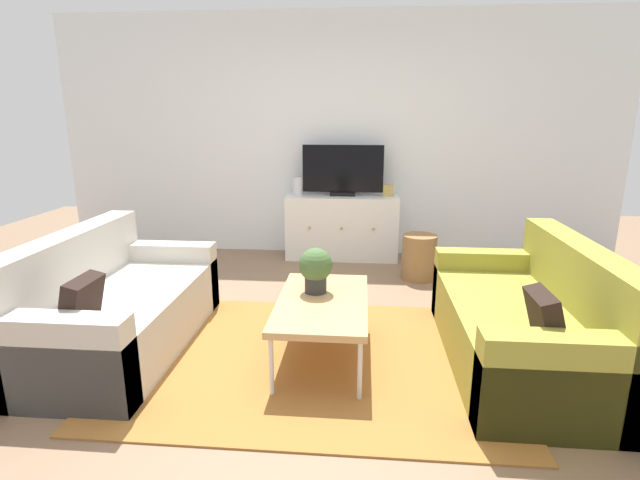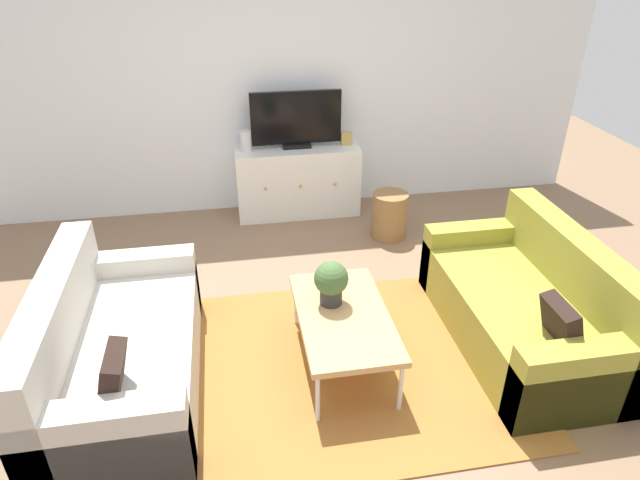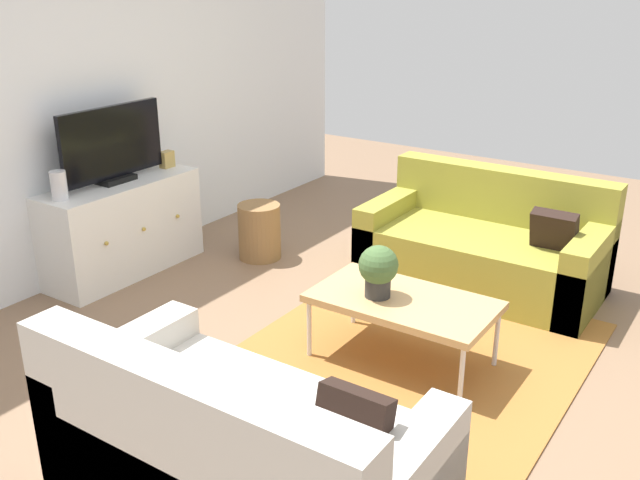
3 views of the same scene
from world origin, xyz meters
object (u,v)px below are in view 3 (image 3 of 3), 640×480
couch_left_side (232,456)px  potted_plant (378,269)px  coffee_table (403,303)px  tv_console (123,228)px  mantel_clock (167,159)px  flat_screen_tv (112,145)px  glass_vase (59,185)px  wicker_basket (259,231)px  couch_right_side (487,248)px

couch_left_side → potted_plant: bearing=4.6°
coffee_table → potted_plant: (-0.06, 0.14, 0.20)m
couch_left_side → potted_plant: (1.44, 0.12, 0.32)m
couch_left_side → tv_console: bearing=57.3°
tv_console → mantel_clock: (0.51, 0.00, 0.42)m
tv_console → flat_screen_tv: bearing=90.0°
potted_plant → glass_vase: bearing=100.6°
mantel_clock → coffee_table: bearing=-102.5°
wicker_basket → glass_vase: bearing=152.5°
potted_plant → glass_vase: 2.31m
coffee_table → flat_screen_tv: (0.02, 2.42, 0.61)m
potted_plant → mantel_clock: size_ratio=2.39×
couch_right_side → glass_vase: bearing=128.0°
flat_screen_tv → glass_vase: 0.54m
coffee_table → couch_right_side: bearing=0.9°
mantel_clock → wicker_basket: (0.29, -0.68, -0.56)m
glass_vase → couch_left_side: bearing=-113.2°
coffee_table → glass_vase: 2.48m
coffee_table → flat_screen_tv: 2.49m
tv_console → glass_vase: (-0.51, 0.00, 0.46)m
flat_screen_tv → wicker_basket: (0.80, -0.70, -0.77)m
glass_vase → mantel_clock: glass_vase is taller
couch_right_side → potted_plant: bearing=175.3°
wicker_basket → tv_console: bearing=139.6°
potted_plant → couch_right_side: bearing=-4.7°
potted_plant → mantel_clock: (0.59, 2.26, 0.19)m
coffee_table → wicker_basket: size_ratio=2.35×
glass_vase → tv_console: bearing=-0.0°
couch_left_side → tv_console: couch_left_side is taller
flat_screen_tv → glass_vase: (-0.51, -0.02, -0.18)m
couch_right_side → wicker_basket: size_ratio=3.75×
couch_left_side → coffee_table: 1.50m
glass_vase → wicker_basket: glass_vase is taller
flat_screen_tv → couch_left_side: bearing=-122.5°
tv_console → glass_vase: size_ratio=6.25×
coffee_table → flat_screen_tv: flat_screen_tv is taller
couch_left_side → mantel_clock: 3.16m
potted_plant → couch_left_side: bearing=-175.4°
couch_right_side → mantel_clock: 2.57m
couch_left_side → tv_console: 2.82m
potted_plant → flat_screen_tv: (0.08, 2.28, 0.40)m
couch_left_side → flat_screen_tv: (1.52, 2.39, 0.72)m
potted_plant → flat_screen_tv: flat_screen_tv is taller
glass_vase → wicker_basket: (1.30, -0.68, -0.59)m
couch_left_side → mantel_clock: mantel_clock is taller
flat_screen_tv → coffee_table: bearing=-90.6°
couch_right_side → wicker_basket: couch_right_side is taller
couch_right_side → flat_screen_tv: 2.84m
tv_console → coffee_table: bearing=-90.6°
flat_screen_tv → mantel_clock: (0.51, -0.02, -0.21)m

